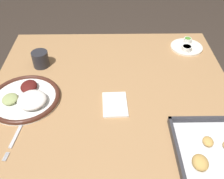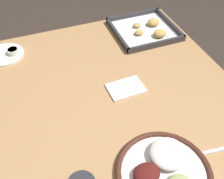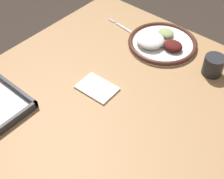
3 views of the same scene
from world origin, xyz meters
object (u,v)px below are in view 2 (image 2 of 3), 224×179
at_px(napkin, 126,88).
at_px(saucer_plate, 5,54).
at_px(fork, 210,152).
at_px(baking_tray, 146,30).
at_px(dinner_plate, 164,170).

bearing_deg(napkin, saucer_plate, 137.56).
bearing_deg(saucer_plate, fork, -52.82).
height_order(fork, baking_tray, baking_tray).
height_order(dinner_plate, fork, dinner_plate).
distance_m(saucer_plate, baking_tray, 0.70).
height_order(dinner_plate, napkin, dinner_plate).
relative_size(dinner_plate, saucer_plate, 1.76).
bearing_deg(napkin, fork, -68.48).
height_order(fork, napkin, napkin).
relative_size(fork, saucer_plate, 1.31).
bearing_deg(fork, saucer_plate, 134.25).
bearing_deg(saucer_plate, baking_tray, -4.28).
bearing_deg(baking_tray, napkin, -126.72).
bearing_deg(baking_tray, fork, -99.05).
relative_size(dinner_plate, baking_tray, 0.97).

